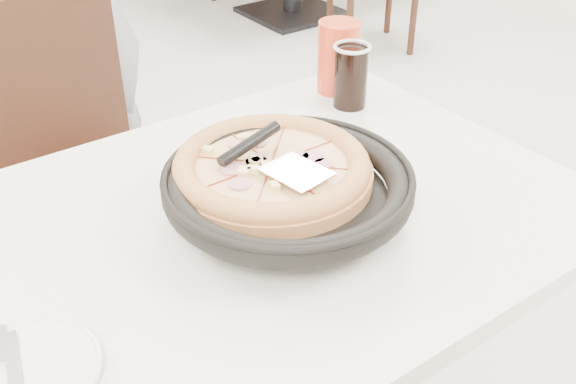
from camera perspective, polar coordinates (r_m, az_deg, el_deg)
main_table at (r=1.37m, az=-3.96°, el=-15.48°), size 1.21×0.81×0.75m
chair_far at (r=1.73m, az=-14.69°, el=-0.33°), size 0.52×0.52×0.95m
trivet at (r=1.11m, az=-0.64°, el=-1.64°), size 0.11×0.11×0.04m
pizza_pan at (r=1.10m, az=0.00°, el=-0.35°), size 0.33×0.33×0.01m
pizza at (r=1.12m, az=-1.40°, el=1.51°), size 0.34×0.34×0.02m
pizza_server at (r=1.07m, az=0.73°, el=1.72°), size 0.09×0.11×0.00m
side_plate at (r=0.92m, az=-21.21°, el=-14.05°), size 0.18×0.18×0.01m
fork at (r=0.90m, az=-22.07°, el=-14.67°), size 0.06×0.18×0.00m
cola_glass at (r=1.47m, az=5.32°, el=9.60°), size 0.07×0.07×0.13m
red_cup at (r=1.54m, az=4.28°, el=11.33°), size 0.09×0.09×0.16m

